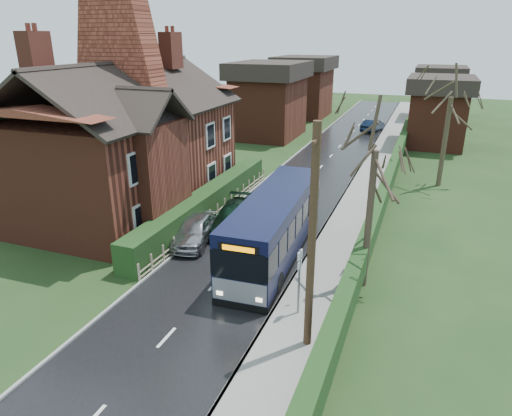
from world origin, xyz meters
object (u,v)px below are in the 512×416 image
at_px(brick_house, 129,138).
at_px(car_silver, 195,230).
at_px(bus, 275,226).
at_px(bus_stop_sign, 299,273).
at_px(car_green, 234,217).
at_px(telegraph_pole, 312,243).

height_order(brick_house, car_silver, brick_house).
relative_size(bus, bus_stop_sign, 3.70).
distance_m(bus, car_silver, 4.41).
distance_m(bus, bus_stop_sign, 5.20).
bearing_deg(brick_house, bus, -17.37).
height_order(brick_house, bus, brick_house).
bearing_deg(car_green, telegraph_pole, -62.04).
height_order(car_silver, car_green, same).
distance_m(brick_house, bus_stop_sign, 15.13).
xyz_separation_m(brick_house, bus, (10.26, -3.21, -2.84)).
xyz_separation_m(bus, car_silver, (-4.33, -0.04, -0.83)).
bearing_deg(bus_stop_sign, brick_house, 151.91).
distance_m(car_green, telegraph_pole, 11.14).
xyz_separation_m(brick_house, telegraph_pole, (13.53, -9.43, -0.42)).
relative_size(bus, car_green, 2.12).
relative_size(car_green, bus_stop_sign, 1.75).
bearing_deg(car_silver, telegraph_pole, -49.26).
bearing_deg(telegraph_pole, bus, 116.93).
xyz_separation_m(car_green, bus_stop_sign, (5.60, -6.86, 1.13)).
bearing_deg(bus_stop_sign, car_silver, 149.67).
distance_m(brick_house, car_silver, 7.70).
xyz_separation_m(car_silver, telegraph_pole, (7.60, -6.18, 3.24)).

